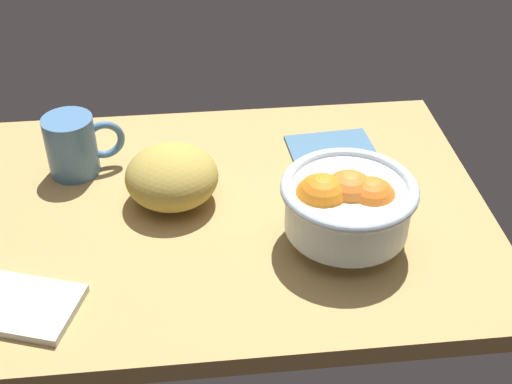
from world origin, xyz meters
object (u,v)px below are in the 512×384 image
object	(u,v)px
fruit_bowl	(347,203)
mug	(74,145)
bread_loaf	(172,176)
napkin_folded	(330,145)
napkin_spare	(19,306)

from	to	relation	value
fruit_bowl	mug	world-z (taller)	fruit_bowl
bread_loaf	napkin_folded	xyz separation A→B (cm)	(26.84, 12.08, -3.96)
napkin_folded	mug	distance (cm)	42.58
fruit_bowl	bread_loaf	size ratio (longest dim) A/B	1.34
fruit_bowl	napkin_spare	bearing A→B (deg)	-168.67
fruit_bowl	napkin_spare	distance (cm)	45.21
napkin_folded	napkin_spare	xyz separation A→B (cm)	(-46.70, -33.08, 0.11)
fruit_bowl	napkin_folded	size ratio (longest dim) A/B	1.32
mug	bread_loaf	bearing A→B (deg)	-31.66
napkin_spare	bread_loaf	bearing A→B (deg)	46.59
fruit_bowl	bread_loaf	distance (cm)	27.06
bread_loaf	napkin_folded	distance (cm)	29.70
bread_loaf	napkin_folded	bearing A→B (deg)	24.23
mug	fruit_bowl	bearing A→B (deg)	-28.80
fruit_bowl	napkin_folded	xyz separation A→B (cm)	(2.78, 24.27, -6.22)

